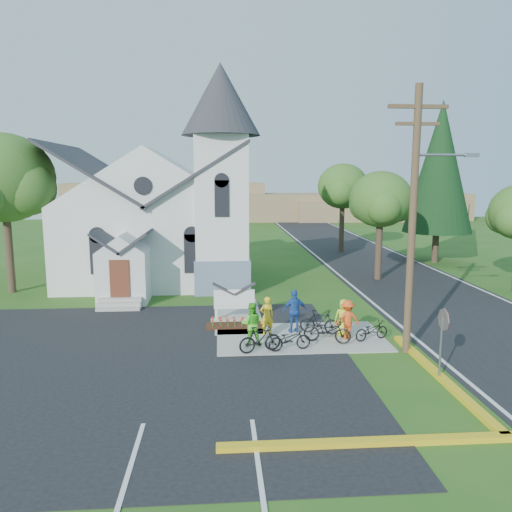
{
  "coord_description": "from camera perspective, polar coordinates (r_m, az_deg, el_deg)",
  "views": [
    {
      "loc": [
        -1.85,
        -19.47,
        6.77
      ],
      "look_at": [
        -0.04,
        5.0,
        2.79
      ],
      "focal_mm": 35.0,
      "sensor_mm": 36.0,
      "label": 1
    }
  ],
  "objects": [
    {
      "name": "road",
      "position": [
        37.07,
        14.5,
        -1.59
      ],
      "size": [
        8.0,
        90.0,
        0.02
      ],
      "primitive_type": "cube",
      "color": "black",
      "rests_on": "ground"
    },
    {
      "name": "tree_road_mid",
      "position": [
        44.81,
        9.88,
        7.82
      ],
      "size": [
        4.4,
        4.4,
        7.8
      ],
      "color": "#32261B",
      "rests_on": "ground"
    },
    {
      "name": "church",
      "position": [
        32.2,
        -10.75,
        6.35
      ],
      "size": [
        12.35,
        12.0,
        13.0
      ],
      "color": "silver",
      "rests_on": "ground"
    },
    {
      "name": "bike_2",
      "position": [
        20.62,
        8.13,
        -8.42
      ],
      "size": [
        2.04,
        1.29,
        1.01
      ],
      "primitive_type": "imported",
      "rotation": [
        0.0,
        0.0,
        1.22
      ],
      "color": "black",
      "rests_on": "sidewalk"
    },
    {
      "name": "church_sign",
      "position": [
        23.4,
        -2.51,
        -5.0
      ],
      "size": [
        2.2,
        0.4,
        1.7
      ],
      "color": "gray",
      "rests_on": "ground"
    },
    {
      "name": "bike_3",
      "position": [
        21.69,
        7.28,
        -7.48
      ],
      "size": [
        1.78,
        0.99,
        1.03
      ],
      "primitive_type": "imported",
      "rotation": [
        0.0,
        0.0,
        1.26
      ],
      "color": "black",
      "rests_on": "sidewalk"
    },
    {
      "name": "utility_pole",
      "position": [
        19.41,
        17.67,
        4.75
      ],
      "size": [
        3.45,
        0.28,
        10.0
      ],
      "color": "#483624",
      "rests_on": "ground"
    },
    {
      "name": "tree_lot_corner",
      "position": [
        31.88,
        -26.9,
        7.94
      ],
      "size": [
        5.6,
        5.6,
        9.15
      ],
      "color": "#32261B",
      "rests_on": "ground"
    },
    {
      "name": "parking_lot",
      "position": [
        19.43,
        -19.73,
        -11.71
      ],
      "size": [
        20.0,
        16.0,
        0.02
      ],
      "primitive_type": "cube",
      "color": "black",
      "rests_on": "ground"
    },
    {
      "name": "cyclist_3",
      "position": [
        21.16,
        10.4,
        -7.14
      ],
      "size": [
        1.1,
        0.69,
        1.63
      ],
      "primitive_type": "imported",
      "rotation": [
        0.0,
        0.0,
        3.22
      ],
      "color": "#EA501A",
      "rests_on": "sidewalk"
    },
    {
      "name": "sidewalk",
      "position": [
        21.34,
        5.1,
        -9.24
      ],
      "size": [
        7.0,
        4.0,
        0.05
      ],
      "primitive_type": "cube",
      "color": "gray",
      "rests_on": "ground"
    },
    {
      "name": "bike_0",
      "position": [
        19.61,
        3.86,
        -9.45
      ],
      "size": [
        1.81,
        0.94,
        0.9
      ],
      "primitive_type": "imported",
      "rotation": [
        0.0,
        0.0,
        1.78
      ],
      "color": "black",
      "rests_on": "sidewalk"
    },
    {
      "name": "cyclist_0",
      "position": [
        21.25,
        1.25,
        -6.86
      ],
      "size": [
        0.69,
        0.54,
        1.67
      ],
      "primitive_type": "imported",
      "rotation": [
        0.0,
        0.0,
        3.39
      ],
      "color": "gold",
      "rests_on": "sidewalk"
    },
    {
      "name": "cyclist_2",
      "position": [
        21.66,
        4.43,
        -6.3
      ],
      "size": [
        1.15,
        0.61,
        1.87
      ],
      "primitive_type": "imported",
      "rotation": [
        0.0,
        0.0,
        3.28
      ],
      "color": "#204EA4",
      "rests_on": "sidewalk"
    },
    {
      "name": "tree_road_near",
      "position": [
        33.17,
        14.05,
        6.24
      ],
      "size": [
        4.0,
        4.0,
        7.05
      ],
      "color": "#32261B",
      "rests_on": "ground"
    },
    {
      "name": "cyclist_4",
      "position": [
        21.45,
        9.99,
        -6.96
      ],
      "size": [
        0.87,
        0.67,
        1.59
      ],
      "primitive_type": "imported",
      "rotation": [
        0.0,
        0.0,
        2.91
      ],
      "color": "#CAE02A",
      "rests_on": "sidewalk"
    },
    {
      "name": "distant_hills",
      "position": [
        76.12,
        -0.29,
        5.75
      ],
      "size": [
        61.0,
        10.0,
        5.6
      ],
      "color": "#896E4C",
      "rests_on": "ground"
    },
    {
      "name": "bike_1",
      "position": [
        19.35,
        0.47,
        -9.49
      ],
      "size": [
        1.77,
        0.95,
        1.03
      ],
      "primitive_type": "imported",
      "rotation": [
        0.0,
        0.0,
        1.86
      ],
      "color": "black",
      "rests_on": "sidewalk"
    },
    {
      "name": "conifer",
      "position": [
        41.09,
        20.28,
        9.52
      ],
      "size": [
        5.2,
        5.2,
        12.4
      ],
      "color": "#32261B",
      "rests_on": "ground"
    },
    {
      "name": "ground",
      "position": [
        20.7,
        1.16,
        -9.88
      ],
      "size": [
        120.0,
        120.0,
        0.0
      ],
      "primitive_type": "plane",
      "color": "#265618",
      "rests_on": "ground"
    },
    {
      "name": "bike_4",
      "position": [
        21.29,
        13.06,
        -8.26
      ],
      "size": [
        1.67,
        1.06,
        0.83
      ],
      "primitive_type": "imported",
      "rotation": [
        0.0,
        0.0,
        1.92
      ],
      "color": "black",
      "rests_on": "sidewalk"
    },
    {
      "name": "cyclist_1",
      "position": [
        20.05,
        -0.53,
        -7.75
      ],
      "size": [
        0.88,
        0.71,
        1.74
      ],
      "primitive_type": "imported",
      "rotation": [
        0.0,
        0.0,
        3.08
      ],
      "color": "#47C925",
      "rests_on": "sidewalk"
    },
    {
      "name": "flower_bed",
      "position": [
        22.8,
        -2.42,
        -7.97
      ],
      "size": [
        2.6,
        1.1,
        0.07
      ],
      "primitive_type": "cube",
      "color": "#3B2010",
      "rests_on": "ground"
    },
    {
      "name": "stop_sign",
      "position": [
        17.64,
        20.57,
        -7.82
      ],
      "size": [
        0.11,
        0.76,
        2.48
      ],
      "color": "gray",
      "rests_on": "ground"
    }
  ]
}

